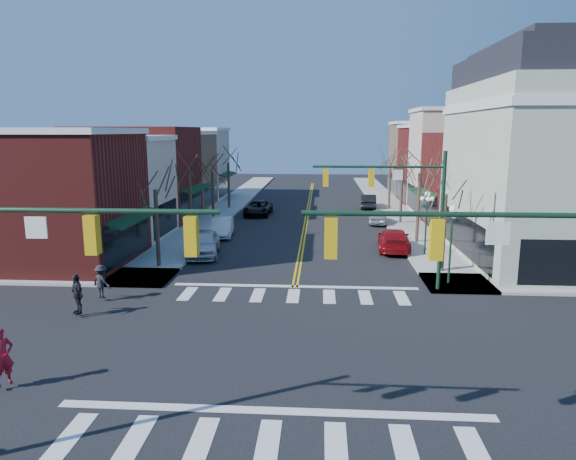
% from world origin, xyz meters
% --- Properties ---
extents(ground, '(160.00, 160.00, 0.00)m').
position_xyz_m(ground, '(0.00, 0.00, 0.00)').
color(ground, black).
rests_on(ground, ground).
extents(sidewalk_left, '(3.50, 70.00, 0.15)m').
position_xyz_m(sidewalk_left, '(-8.75, 20.00, 0.07)').
color(sidewalk_left, '#9E9B93').
rests_on(sidewalk_left, ground).
extents(sidewalk_right, '(3.50, 70.00, 0.15)m').
position_xyz_m(sidewalk_right, '(8.75, 20.00, 0.07)').
color(sidewalk_right, '#9E9B93').
rests_on(sidewalk_right, ground).
extents(bldg_left_brick_a, '(10.00, 8.50, 8.00)m').
position_xyz_m(bldg_left_brick_a, '(-15.50, 11.75, 4.00)').
color(bldg_left_brick_a, maroon).
rests_on(bldg_left_brick_a, ground).
extents(bldg_left_stucco_a, '(10.00, 7.00, 7.50)m').
position_xyz_m(bldg_left_stucco_a, '(-15.50, 19.50, 3.75)').
color(bldg_left_stucco_a, beige).
rests_on(bldg_left_stucco_a, ground).
extents(bldg_left_brick_b, '(10.00, 9.00, 8.50)m').
position_xyz_m(bldg_left_brick_b, '(-15.50, 27.50, 4.25)').
color(bldg_left_brick_b, maroon).
rests_on(bldg_left_brick_b, ground).
extents(bldg_left_tan, '(10.00, 7.50, 7.80)m').
position_xyz_m(bldg_left_tan, '(-15.50, 35.75, 3.90)').
color(bldg_left_tan, '#967152').
rests_on(bldg_left_tan, ground).
extents(bldg_left_stucco_b, '(10.00, 8.00, 8.20)m').
position_xyz_m(bldg_left_stucco_b, '(-15.50, 43.50, 4.10)').
color(bldg_left_stucco_b, beige).
rests_on(bldg_left_stucco_b, ground).
extents(bldg_right_brick_a, '(10.00, 8.50, 8.00)m').
position_xyz_m(bldg_right_brick_a, '(15.50, 25.75, 4.00)').
color(bldg_right_brick_a, maroon).
rests_on(bldg_right_brick_a, ground).
extents(bldg_right_stucco, '(10.00, 7.00, 10.00)m').
position_xyz_m(bldg_right_stucco, '(15.50, 33.50, 5.00)').
color(bldg_right_stucco, beige).
rests_on(bldg_right_stucco, ground).
extents(bldg_right_brick_b, '(10.00, 8.00, 8.50)m').
position_xyz_m(bldg_right_brick_b, '(15.50, 41.00, 4.25)').
color(bldg_right_brick_b, maroon).
rests_on(bldg_right_brick_b, ground).
extents(bldg_right_tan, '(10.00, 8.00, 9.00)m').
position_xyz_m(bldg_right_tan, '(15.50, 49.00, 4.50)').
color(bldg_right_tan, '#967152').
rests_on(bldg_right_tan, ground).
extents(victorian_corner, '(12.25, 14.25, 13.30)m').
position_xyz_m(victorian_corner, '(16.50, 14.50, 6.66)').
color(victorian_corner, '#B0BBA2').
rests_on(victorian_corner, ground).
extents(traffic_mast_near_left, '(6.60, 0.28, 7.20)m').
position_xyz_m(traffic_mast_near_left, '(-5.55, -7.40, 4.71)').
color(traffic_mast_near_left, '#14331E').
rests_on(traffic_mast_near_left, ground).
extents(traffic_mast_near_right, '(6.60, 0.28, 7.20)m').
position_xyz_m(traffic_mast_near_right, '(5.55, -7.40, 4.71)').
color(traffic_mast_near_right, '#14331E').
rests_on(traffic_mast_near_right, ground).
extents(traffic_mast_far_right, '(6.60, 0.28, 7.20)m').
position_xyz_m(traffic_mast_far_right, '(5.55, 7.40, 4.71)').
color(traffic_mast_far_right, '#14331E').
rests_on(traffic_mast_far_right, ground).
extents(lamppost_corner, '(0.36, 0.36, 4.33)m').
position_xyz_m(lamppost_corner, '(8.20, 8.50, 2.96)').
color(lamppost_corner, '#14331E').
rests_on(lamppost_corner, ground).
extents(lamppost_midblock, '(0.36, 0.36, 4.33)m').
position_xyz_m(lamppost_midblock, '(8.20, 15.00, 2.96)').
color(lamppost_midblock, '#14331E').
rests_on(lamppost_midblock, ground).
extents(tree_left_a, '(0.24, 0.24, 4.76)m').
position_xyz_m(tree_left_a, '(-8.40, 11.00, 2.38)').
color(tree_left_a, '#382B21').
rests_on(tree_left_a, ground).
extents(tree_left_b, '(0.24, 0.24, 5.04)m').
position_xyz_m(tree_left_b, '(-8.40, 19.00, 2.52)').
color(tree_left_b, '#382B21').
rests_on(tree_left_b, ground).
extents(tree_left_c, '(0.24, 0.24, 4.55)m').
position_xyz_m(tree_left_c, '(-8.40, 27.00, 2.27)').
color(tree_left_c, '#382B21').
rests_on(tree_left_c, ground).
extents(tree_left_d, '(0.24, 0.24, 4.90)m').
position_xyz_m(tree_left_d, '(-8.40, 35.00, 2.45)').
color(tree_left_d, '#382B21').
rests_on(tree_left_d, ground).
extents(tree_right_a, '(0.24, 0.24, 4.62)m').
position_xyz_m(tree_right_a, '(8.40, 11.00, 2.31)').
color(tree_right_a, '#382B21').
rests_on(tree_right_a, ground).
extents(tree_right_b, '(0.24, 0.24, 5.18)m').
position_xyz_m(tree_right_b, '(8.40, 19.00, 2.59)').
color(tree_right_b, '#382B21').
rests_on(tree_right_b, ground).
extents(tree_right_c, '(0.24, 0.24, 4.83)m').
position_xyz_m(tree_right_c, '(8.40, 27.00, 2.42)').
color(tree_right_c, '#382B21').
rests_on(tree_right_c, ground).
extents(tree_right_d, '(0.24, 0.24, 4.97)m').
position_xyz_m(tree_right_d, '(8.40, 35.00, 2.48)').
color(tree_right_d, '#382B21').
rests_on(tree_right_d, ground).
extents(car_left_near, '(2.63, 5.19, 1.69)m').
position_xyz_m(car_left_near, '(-6.40, 14.24, 0.85)').
color(car_left_near, silver).
rests_on(car_left_near, ground).
extents(car_left_mid, '(2.00, 4.59, 1.47)m').
position_xyz_m(car_left_mid, '(-6.40, 20.66, 0.73)').
color(car_left_mid, silver).
rests_on(car_left_mid, ground).
extents(car_left_far, '(2.54, 5.16, 1.41)m').
position_xyz_m(car_left_far, '(-4.80, 31.07, 0.70)').
color(car_left_far, black).
rests_on(car_left_far, ground).
extents(car_right_near, '(2.54, 5.35, 1.51)m').
position_xyz_m(car_right_near, '(6.40, 16.63, 0.75)').
color(car_right_near, maroon).
rests_on(car_right_near, ground).
extents(car_right_mid, '(2.05, 4.10, 1.34)m').
position_xyz_m(car_right_mid, '(6.40, 26.95, 0.67)').
color(car_right_mid, silver).
rests_on(car_right_mid, ground).
extents(car_right_far, '(1.89, 4.62, 1.49)m').
position_xyz_m(car_right_far, '(6.40, 36.45, 0.74)').
color(car_right_far, black).
rests_on(car_right_far, ground).
extents(pedestrian_red_a, '(0.78, 0.83, 1.91)m').
position_xyz_m(pedestrian_red_a, '(-8.72, -3.84, 1.10)').
color(pedestrian_red_a, red).
rests_on(pedestrian_red_a, sidewalk_left).
extents(pedestrian_dark_a, '(1.07, 1.06, 1.81)m').
position_xyz_m(pedestrian_dark_a, '(-9.42, 2.67, 1.06)').
color(pedestrian_dark_a, black).
rests_on(pedestrian_dark_a, sidewalk_left).
extents(pedestrian_dark_b, '(1.23, 1.01, 1.66)m').
position_xyz_m(pedestrian_dark_b, '(-9.25, 4.84, 0.98)').
color(pedestrian_dark_b, black).
rests_on(pedestrian_dark_b, sidewalk_left).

